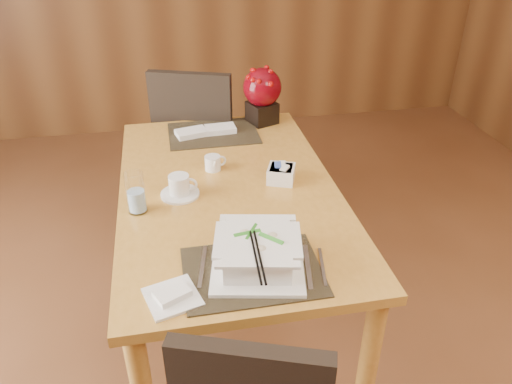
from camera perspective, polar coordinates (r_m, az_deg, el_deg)
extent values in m
cube|color=gold|center=(2.10, -3.14, 0.03)|extent=(0.90, 1.50, 0.04)
cylinder|color=gold|center=(2.88, -12.60, -0.11)|extent=(0.07, 0.07, 0.71)
cylinder|color=gold|center=(1.93, 12.61, -19.15)|extent=(0.07, 0.07, 0.71)
cylinder|color=gold|center=(2.94, 2.68, 1.39)|extent=(0.07, 0.07, 0.71)
cube|color=black|center=(1.65, -0.40, -9.07)|extent=(0.45, 0.33, 0.01)
cube|color=black|center=(2.58, -4.91, 6.72)|extent=(0.45, 0.33, 0.01)
cube|color=white|center=(1.66, 0.19, -8.52)|extent=(0.35, 0.35, 0.01)
cube|color=white|center=(1.63, 0.19, -6.97)|extent=(0.25, 0.25, 0.10)
cylinder|color=tan|center=(1.62, 0.19, -6.90)|extent=(0.20, 0.20, 0.08)
cylinder|color=white|center=(2.06, -8.67, -0.22)|extent=(0.16, 0.16, 0.01)
cylinder|color=white|center=(2.04, -8.77, 0.85)|extent=(0.10, 0.10, 0.08)
cylinder|color=black|center=(2.02, -8.85, 1.69)|extent=(0.08, 0.08, 0.01)
cylinder|color=silver|center=(1.95, -13.58, -0.06)|extent=(0.09, 0.09, 0.17)
cube|color=white|center=(2.13, 2.89, 2.07)|extent=(0.14, 0.14, 0.07)
cube|color=black|center=(2.68, 0.70, 9.07)|extent=(0.17, 0.17, 0.11)
sphere|color=maroon|center=(2.63, 0.72, 11.89)|extent=(0.20, 0.20, 0.20)
cube|color=white|center=(1.58, -9.53, -11.78)|extent=(0.19, 0.19, 0.01)
cube|color=black|center=(3.07, -5.99, 5.00)|extent=(0.60, 0.60, 0.06)
cube|color=black|center=(2.77, -7.40, 8.35)|extent=(0.44, 0.20, 0.51)
cylinder|color=black|center=(3.31, -1.69, 2.39)|extent=(0.04, 0.04, 0.44)
cylinder|color=black|center=(2.99, -3.03, -1.15)|extent=(0.04, 0.04, 0.44)
cylinder|color=black|center=(3.40, -8.13, 2.86)|extent=(0.04, 0.04, 0.44)
cylinder|color=black|center=(3.08, -10.10, -0.54)|extent=(0.04, 0.04, 0.44)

